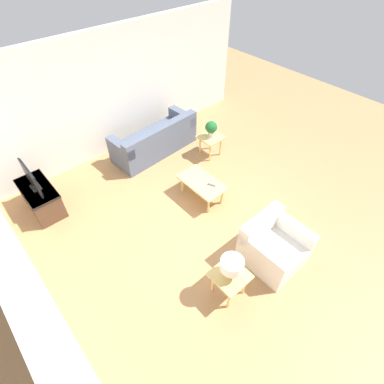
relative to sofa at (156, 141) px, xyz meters
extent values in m
plane|color=#A87A4C|center=(-2.24, 0.47, -0.31)|extent=(14.00, 14.00, 0.00)
cube|color=silver|center=(-2.24, 3.53, 1.04)|extent=(7.20, 0.12, 2.70)
cube|color=silver|center=(0.82, 0.47, 1.04)|extent=(0.12, 7.20, 2.70)
cube|color=#4C566B|center=(0.05, 0.00, -0.09)|extent=(0.94, 2.11, 0.45)
cube|color=#4C566B|center=(-0.26, -0.02, 0.32)|extent=(0.33, 2.07, 0.36)
cube|color=#4C566B|center=(0.11, -0.93, 0.25)|extent=(0.82, 0.25, 0.23)
cube|color=#4C566B|center=(-0.01, 0.93, 0.25)|extent=(0.82, 0.25, 0.23)
cube|color=silver|center=(-3.77, 0.32, -0.11)|extent=(0.90, 0.93, 0.40)
cube|color=silver|center=(-3.42, 0.32, 0.28)|extent=(0.20, 0.93, 0.38)
cube|color=silver|center=(-3.77, 0.70, 0.21)|extent=(0.90, 0.16, 0.25)
cube|color=silver|center=(-3.77, -0.07, 0.21)|extent=(0.90, 0.16, 0.25)
cube|color=tan|center=(-1.88, 0.23, 0.09)|extent=(0.98, 0.55, 0.04)
cylinder|color=tan|center=(-2.27, 0.04, -0.12)|extent=(0.05, 0.05, 0.39)
cylinder|color=tan|center=(-1.48, 0.04, -0.12)|extent=(0.05, 0.05, 0.39)
cylinder|color=tan|center=(-2.27, 0.41, -0.12)|extent=(0.05, 0.05, 0.39)
cylinder|color=tan|center=(-1.48, 0.41, -0.12)|extent=(0.05, 0.05, 0.39)
cube|color=tan|center=(-0.94, -0.91, 0.18)|extent=(0.51, 0.51, 0.04)
cylinder|color=tan|center=(-1.11, -1.08, -0.08)|extent=(0.04, 0.04, 0.47)
cylinder|color=tan|center=(-0.77, -1.08, -0.08)|extent=(0.04, 0.04, 0.47)
cylinder|color=tan|center=(-1.11, -0.73, -0.08)|extent=(0.04, 0.04, 0.47)
cylinder|color=tan|center=(-0.77, -0.73, -0.08)|extent=(0.04, 0.04, 0.47)
cube|color=tan|center=(-3.69, 1.34, 0.18)|extent=(0.51, 0.51, 0.04)
cylinder|color=tan|center=(-3.86, 1.17, -0.08)|extent=(0.04, 0.04, 0.47)
cylinder|color=tan|center=(-3.52, 1.17, -0.08)|extent=(0.04, 0.04, 0.47)
cylinder|color=tan|center=(-3.86, 1.51, -0.08)|extent=(0.04, 0.04, 0.47)
cylinder|color=tan|center=(-3.52, 1.51, -0.08)|extent=(0.04, 0.04, 0.47)
cube|color=#4C3323|center=(-0.05, 2.79, -0.03)|extent=(1.01, 0.50, 0.56)
cube|color=black|center=(-0.05, 2.79, 0.23)|extent=(1.03, 0.52, 0.04)
cube|color=black|center=(-0.05, 2.79, 0.26)|extent=(0.25, 0.16, 0.02)
cube|color=black|center=(-0.05, 2.80, 0.50)|extent=(0.75, 0.02, 0.49)
cube|color=black|center=(-0.05, 2.79, 0.50)|extent=(0.72, 0.04, 0.46)
cylinder|color=#B2ADA3|center=(-0.94, -0.91, 0.26)|extent=(0.13, 0.13, 0.13)
sphere|color=#195B28|center=(-0.94, -0.91, 0.44)|extent=(0.27, 0.27, 0.27)
cylinder|color=#997F4C|center=(-3.69, 1.34, 0.29)|extent=(0.11, 0.11, 0.19)
cylinder|color=white|center=(-3.69, 1.34, 0.48)|extent=(0.34, 0.34, 0.17)
cube|color=#4C4C51|center=(-2.07, 0.15, 0.12)|extent=(0.16, 0.10, 0.02)
camera|label=1|loc=(-5.02, 3.25, 4.14)|focal=28.00mm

